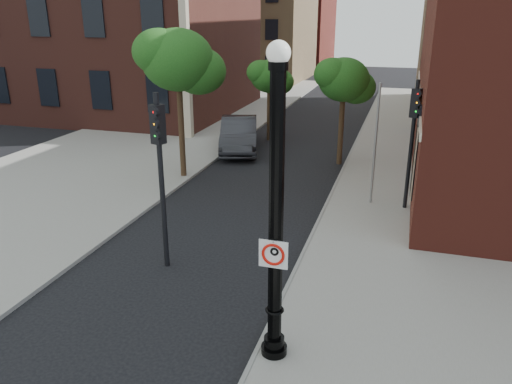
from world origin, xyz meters
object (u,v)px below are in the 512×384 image
(lamppost, at_px, (276,229))
(parked_car, at_px, (239,134))
(no_parking_sign, at_px, (273,254))
(traffic_signal_right, at_px, (414,125))
(traffic_signal_left, at_px, (160,154))

(lamppost, bearing_deg, parked_car, 111.28)
(no_parking_sign, distance_m, traffic_signal_right, 9.70)
(parked_car, height_order, traffic_signal_left, traffic_signal_left)
(no_parking_sign, height_order, parked_car, no_parking_sign)
(parked_car, xyz_separation_m, traffic_signal_left, (2.05, -12.35, 2.43))
(lamppost, relative_size, parked_car, 1.23)
(traffic_signal_left, height_order, traffic_signal_right, traffic_signal_left)
(lamppost, distance_m, no_parking_sign, 0.48)
(no_parking_sign, height_order, traffic_signal_right, traffic_signal_right)
(lamppost, distance_m, traffic_signal_left, 4.92)
(no_parking_sign, xyz_separation_m, traffic_signal_left, (-3.92, 3.12, 0.80))
(traffic_signal_left, xyz_separation_m, traffic_signal_right, (6.31, 6.26, -0.14))
(traffic_signal_right, bearing_deg, traffic_signal_left, -113.68)
(no_parking_sign, bearing_deg, lamppost, 91.06)
(parked_car, distance_m, traffic_signal_right, 10.59)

